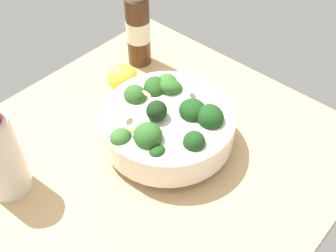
# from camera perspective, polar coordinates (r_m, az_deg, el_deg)

# --- Properties ---
(ground_plane) EXTENTS (0.60, 0.60, 0.04)m
(ground_plane) POSITION_cam_1_polar(r_m,az_deg,el_deg) (0.73, -1.97, -4.29)
(ground_plane) COLOR tan
(bowl_of_broccoli) EXTENTS (0.22, 0.22, 0.11)m
(bowl_of_broccoli) POSITION_cam_1_polar(r_m,az_deg,el_deg) (0.68, 0.01, 0.46)
(bowl_of_broccoli) COLOR silver
(bowl_of_broccoli) RESTS_ON ground_plane
(lemon_wedge) EXTENTS (0.07, 0.06, 0.05)m
(lemon_wedge) POSITION_cam_1_polar(r_m,az_deg,el_deg) (0.82, -6.42, 6.83)
(lemon_wedge) COLOR yellow
(lemon_wedge) RESTS_ON ground_plane
(bottle_short) EXTENTS (0.05, 0.05, 0.17)m
(bottle_short) POSITION_cam_1_polar(r_m,az_deg,el_deg) (0.85, -4.21, 13.34)
(bottle_short) COLOR #472814
(bottle_short) RESTS_ON ground_plane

